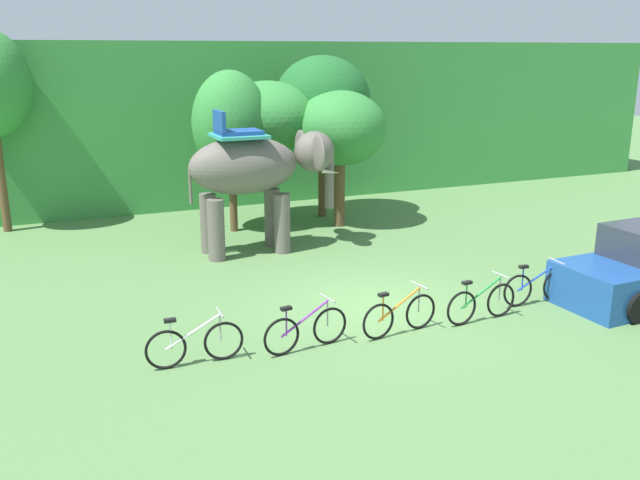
# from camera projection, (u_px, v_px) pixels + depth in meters

# --- Properties ---
(ground_plane) EXTENTS (80.00, 80.00, 0.00)m
(ground_plane) POSITION_uv_depth(u_px,v_px,m) (377.00, 306.00, 14.47)
(ground_plane) COLOR #567F47
(foliage_hedge) EXTENTS (36.00, 6.00, 5.54)m
(foliage_hedge) POSITION_uv_depth(u_px,v_px,m) (214.00, 118.00, 25.71)
(foliage_hedge) COLOR #3D8E42
(foliage_hedge) RESTS_ON ground
(tree_center) EXTENTS (2.23, 2.23, 4.72)m
(tree_center) POSITION_uv_depth(u_px,v_px,m) (231.00, 124.00, 19.66)
(tree_center) COLOR brown
(tree_center) RESTS_ON ground
(tree_center_left) EXTENTS (3.07, 3.07, 4.38)m
(tree_center_left) POSITION_uv_depth(u_px,v_px,m) (268.00, 118.00, 20.53)
(tree_center_left) COLOR brown
(tree_center_left) RESTS_ON ground
(tree_right) EXTENTS (2.79, 2.79, 4.12)m
(tree_right) POSITION_uv_depth(u_px,v_px,m) (340.00, 129.00, 20.32)
(tree_right) COLOR brown
(tree_right) RESTS_ON ground
(tree_left) EXTENTS (3.00, 3.00, 5.11)m
(tree_left) POSITION_uv_depth(u_px,v_px,m) (322.00, 100.00, 21.35)
(tree_left) COLOR brown
(tree_left) RESTS_ON ground
(elephant) EXTENTS (4.14, 2.08, 3.78)m
(elephant) POSITION_uv_depth(u_px,v_px,m) (256.00, 170.00, 17.88)
(elephant) COLOR #665E56
(elephant) RESTS_ON ground
(bike_white) EXTENTS (1.71, 0.52, 0.92)m
(bike_white) POSITION_uv_depth(u_px,v_px,m) (195.00, 344.00, 11.70)
(bike_white) COLOR black
(bike_white) RESTS_ON ground
(bike_purple) EXTENTS (1.70, 0.52, 0.92)m
(bike_purple) POSITION_uv_depth(u_px,v_px,m) (306.00, 330.00, 12.28)
(bike_purple) COLOR black
(bike_purple) RESTS_ON ground
(bike_orange) EXTENTS (1.70, 0.52, 0.92)m
(bike_orange) POSITION_uv_depth(u_px,v_px,m) (400.00, 315.00, 12.96)
(bike_orange) COLOR black
(bike_orange) RESTS_ON ground
(bike_green) EXTENTS (1.71, 0.52, 0.92)m
(bike_green) POSITION_uv_depth(u_px,v_px,m) (481.00, 303.00, 13.59)
(bike_green) COLOR black
(bike_green) RESTS_ON ground
(bike_blue) EXTENTS (1.71, 0.52, 0.92)m
(bike_blue) POSITION_uv_depth(u_px,v_px,m) (537.00, 287.00, 14.52)
(bike_blue) COLOR black
(bike_blue) RESTS_ON ground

